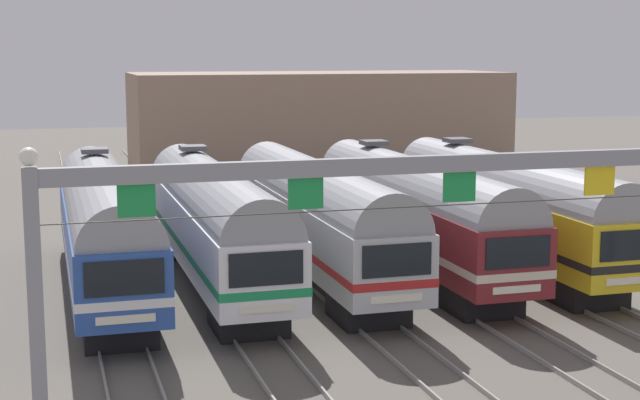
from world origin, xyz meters
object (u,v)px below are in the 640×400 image
object	(u,v)px
commuter_train_blue	(104,224)
commuter_train_white	(214,218)
catenary_gantry	(459,201)
commuter_train_maroon	(414,209)
commuter_train_stainless	(317,213)
commuter_train_yellow	(506,204)

from	to	relation	value
commuter_train_blue	commuter_train_white	size ratio (longest dim) A/B	1.00
catenary_gantry	commuter_train_blue	bearing A→B (deg)	121.69
commuter_train_blue	commuter_train_maroon	xyz separation A→B (m)	(12.50, 0.00, 0.00)
commuter_train_stainless	commuter_train_blue	bearing A→B (deg)	179.97
commuter_train_yellow	catenary_gantry	bearing A→B (deg)	-121.69
commuter_train_stainless	commuter_train_yellow	xyz separation A→B (m)	(8.34, 0.00, 0.00)
commuter_train_stainless	commuter_train_yellow	world-z (taller)	commuter_train_yellow
commuter_train_blue	commuter_train_stainless	bearing A→B (deg)	-0.03
commuter_train_blue	commuter_train_stainless	xyz separation A→B (m)	(8.34, -0.00, -0.00)
commuter_train_maroon	commuter_train_yellow	bearing A→B (deg)	0.00
commuter_train_maroon	catenary_gantry	bearing A→B (deg)	-107.16
commuter_train_white	commuter_train_yellow	size ratio (longest dim) A/B	1.00
commuter_train_maroon	commuter_train_yellow	distance (m)	4.17
commuter_train_yellow	catenary_gantry	xyz separation A→B (m)	(-8.34, -13.50, 2.57)
commuter_train_stainless	commuter_train_maroon	bearing A→B (deg)	0.06
commuter_train_yellow	commuter_train_blue	bearing A→B (deg)	180.00
commuter_train_white	commuter_train_stainless	size ratio (longest dim) A/B	1.00
commuter_train_blue	commuter_train_white	xyz separation A→B (m)	(4.17, 0.00, 0.00)
commuter_train_white	commuter_train_maroon	distance (m)	8.34
commuter_train_maroon	commuter_train_blue	bearing A→B (deg)	180.00
commuter_train_maroon	commuter_train_yellow	world-z (taller)	same
commuter_train_blue	commuter_train_stainless	size ratio (longest dim) A/B	1.00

